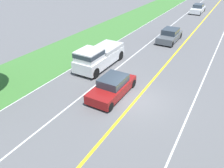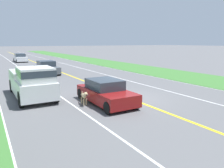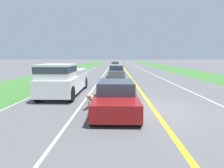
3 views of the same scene
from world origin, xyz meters
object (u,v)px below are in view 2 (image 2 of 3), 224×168
at_px(dog, 84,96).
at_px(pickup_truck, 32,81).
at_px(car_trailing_mid, 20,58).
at_px(ego_car, 106,92).
at_px(car_trailing_near, 47,68).

height_order(dog, pickup_truck, pickup_truck).
bearing_deg(car_trailing_mid, ego_car, 90.46).
height_order(pickup_truck, car_trailing_mid, pickup_truck).
bearing_deg(car_trailing_near, car_trailing_mid, -89.15).
bearing_deg(car_trailing_mid, car_trailing_near, 90.85).
bearing_deg(car_trailing_near, pickup_truck, 71.61).
xyz_separation_m(ego_car, car_trailing_near, (-0.02, -13.38, 0.04)).
bearing_deg(car_trailing_mid, pickup_truck, 83.66).
bearing_deg(ego_car, pickup_truck, -45.23).
distance_m(dog, pickup_truck, 3.78).
xyz_separation_m(ego_car, dog, (1.18, -0.28, -0.13)).
distance_m(dog, car_trailing_mid, 30.77).
bearing_deg(ego_car, car_trailing_mid, -89.54).
xyz_separation_m(ego_car, car_trailing_mid, (0.25, -31.03, 0.06)).
relative_size(ego_car, car_trailing_near, 0.96).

